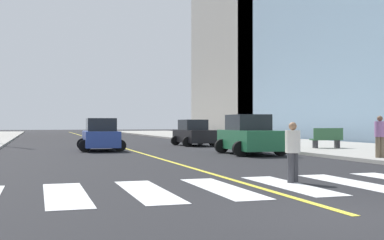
% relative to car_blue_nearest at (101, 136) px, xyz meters
% --- Properties ---
extents(ground_plane, '(220.00, 220.00, 0.00)m').
position_rel_car_blue_nearest_xyz_m(ground_plane, '(1.71, -21.01, -0.85)').
color(ground_plane, black).
extents(sidewalk_kerb_east, '(10.00, 120.00, 0.15)m').
position_rel_car_blue_nearest_xyz_m(sidewalk_kerb_east, '(13.91, -1.01, -0.77)').
color(sidewalk_kerb_east, '#9E9B93').
rests_on(sidewalk_kerb_east, ground).
extents(crosswalk_paint, '(13.50, 4.00, 0.01)m').
position_rel_car_blue_nearest_xyz_m(crosswalk_paint, '(1.71, -17.01, -0.84)').
color(crosswalk_paint, silver).
rests_on(crosswalk_paint, ground).
extents(lane_divider_paint, '(0.16, 80.00, 0.01)m').
position_rel_car_blue_nearest_xyz_m(lane_divider_paint, '(1.71, 18.99, -0.84)').
color(lane_divider_paint, yellow).
rests_on(lane_divider_paint, ground).
extents(parking_garage_concrete, '(18.00, 24.00, 23.24)m').
position_rel_car_blue_nearest_xyz_m(parking_garage_concrete, '(29.23, 36.27, 10.77)').
color(parking_garage_concrete, '#9E9B93').
rests_on(parking_garage_concrete, ground).
extents(car_blue_nearest, '(2.64, 4.13, 1.82)m').
position_rel_car_blue_nearest_xyz_m(car_blue_nearest, '(0.00, 0.00, 0.00)').
color(car_blue_nearest, '#2D479E').
rests_on(car_blue_nearest, ground).
extents(car_black_second, '(2.61, 4.07, 1.79)m').
position_rel_car_blue_nearest_xyz_m(car_black_second, '(6.83, 4.31, -0.01)').
color(car_black_second, black).
rests_on(car_black_second, ground).
extents(car_green_third, '(2.88, 4.50, 1.97)m').
position_rel_car_blue_nearest_xyz_m(car_green_third, '(6.67, -5.41, 0.07)').
color(car_green_third, '#236B42').
rests_on(car_green_third, ground).
extents(park_bench, '(1.83, 0.68, 1.12)m').
position_rel_car_blue_nearest_xyz_m(park_bench, '(12.12, -3.77, -0.16)').
color(park_bench, '#33603D').
rests_on(park_bench, sidewalk_kerb_east).
extents(pedestrian_crossing, '(0.39, 0.39, 1.58)m').
position_rel_car_blue_nearest_xyz_m(pedestrian_crossing, '(2.97, -16.55, 0.02)').
color(pedestrian_crossing, '#38383D').
rests_on(pedestrian_crossing, ground).
extents(pedestrian_waiting_east, '(0.42, 0.42, 1.70)m').
position_rel_car_blue_nearest_xyz_m(pedestrian_waiting_east, '(9.90, -11.13, 0.24)').
color(pedestrian_waiting_east, brown).
rests_on(pedestrian_waiting_east, sidewalk_kerb_east).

